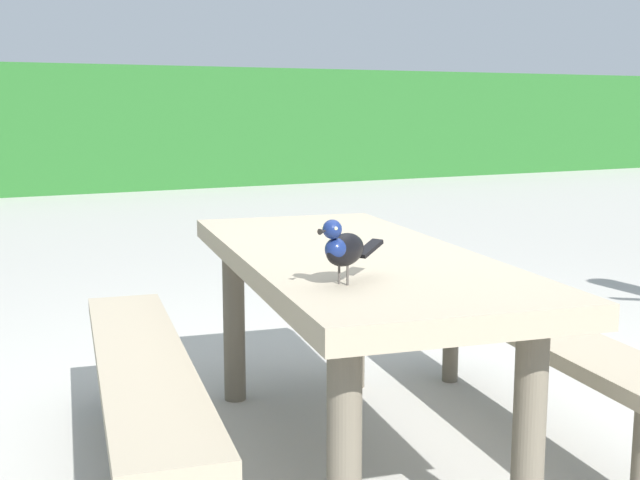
{
  "coord_description": "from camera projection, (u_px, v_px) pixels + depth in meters",
  "views": [
    {
      "loc": [
        -1.61,
        -2.57,
        1.22
      ],
      "look_at": [
        -0.56,
        -0.51,
        0.84
      ],
      "focal_mm": 45.92,
      "sensor_mm": 36.0,
      "label": 1
    }
  ],
  "objects": [
    {
      "name": "picnic_table_foreground",
      "position": [
        351.0,
        304.0,
        2.77
      ],
      "size": [
        1.94,
        1.96,
        0.74
      ],
      "color": "gray",
      "rests_on": "ground"
    },
    {
      "name": "hedge_wall",
      "position": [
        26.0,
        128.0,
        11.88
      ],
      "size": [
        28.0,
        2.04,
        1.79
      ],
      "primitive_type": "cube",
      "color": "#235B23",
      "rests_on": "ground"
    },
    {
      "name": "bird_grackle",
      "position": [
        343.0,
        248.0,
        2.2
      ],
      "size": [
        0.27,
        0.16,
        0.18
      ],
      "color": "black",
      "rests_on": "picnic_table_foreground"
    },
    {
      "name": "ground_plane",
      "position": [
        390.0,
        423.0,
        3.18
      ],
      "size": [
        60.0,
        60.0,
        0.0
      ],
      "primitive_type": "plane",
      "color": "#A3A099"
    }
  ]
}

